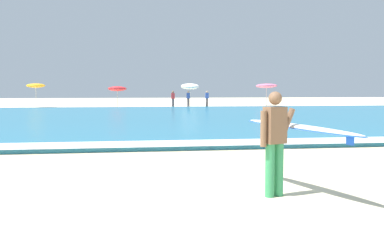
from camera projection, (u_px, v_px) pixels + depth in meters
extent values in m
plane|color=beige|center=(131.00, 202.00, 6.94)|extent=(160.00, 160.00, 0.00)
cube|color=teal|center=(128.00, 118.00, 26.29)|extent=(120.00, 28.00, 0.14)
cube|color=white|center=(129.00, 144.00, 13.06)|extent=(120.00, 1.50, 0.01)
cylinder|color=#338E56|center=(270.00, 170.00, 7.24)|extent=(0.15, 0.15, 0.88)
cylinder|color=#338E56|center=(279.00, 169.00, 7.33)|extent=(0.15, 0.15, 0.88)
cube|color=brown|center=(275.00, 125.00, 7.24)|extent=(0.39, 0.32, 0.60)
sphere|color=brown|center=(275.00, 98.00, 7.20)|extent=(0.22, 0.22, 0.22)
cylinder|color=brown|center=(263.00, 129.00, 7.13)|extent=(0.10, 0.10, 0.58)
cylinder|color=brown|center=(287.00, 123.00, 7.38)|extent=(0.33, 0.20, 0.51)
ellipsoid|color=white|center=(299.00, 127.00, 7.48)|extent=(1.19, 2.71, 0.15)
ellipsoid|color=blue|center=(299.00, 128.00, 7.48)|extent=(1.25, 2.82, 0.10)
cube|color=blue|center=(350.00, 140.00, 6.51)|extent=(0.07, 0.14, 0.14)
cylinder|color=beige|center=(36.00, 97.00, 42.18)|extent=(0.05, 0.05, 2.02)
ellipsoid|color=#F4A31E|center=(36.00, 86.00, 42.10)|extent=(1.72, 1.73, 0.45)
cylinder|color=beige|center=(117.00, 98.00, 42.48)|extent=(0.05, 0.05, 1.71)
ellipsoid|color=red|center=(117.00, 89.00, 42.42)|extent=(1.78, 1.80, 0.56)
cylinder|color=beige|center=(190.00, 97.00, 42.80)|extent=(0.05, 0.05, 1.92)
ellipsoid|color=white|center=(190.00, 86.00, 42.73)|extent=(1.77, 1.81, 0.69)
cylinder|color=beige|center=(266.00, 96.00, 45.56)|extent=(0.05, 0.05, 2.01)
ellipsoid|color=pink|center=(266.00, 86.00, 45.49)|extent=(2.18, 2.20, 0.52)
cylinder|color=#383842|center=(207.00, 103.00, 43.11)|extent=(0.20, 0.20, 0.84)
cube|color=#2D4CA5|center=(207.00, 96.00, 43.06)|extent=(0.32, 0.20, 0.54)
sphere|color=tan|center=(207.00, 92.00, 43.04)|extent=(0.20, 0.20, 0.20)
cylinder|color=#383842|center=(173.00, 103.00, 41.16)|extent=(0.20, 0.20, 0.84)
cube|color=red|center=(173.00, 96.00, 41.12)|extent=(0.32, 0.20, 0.54)
sphere|color=brown|center=(173.00, 92.00, 41.09)|extent=(0.20, 0.20, 0.20)
cylinder|color=#383842|center=(188.00, 103.00, 42.74)|extent=(0.20, 0.20, 0.84)
cube|color=#2D4CA5|center=(188.00, 96.00, 42.69)|extent=(0.32, 0.20, 0.54)
sphere|color=tan|center=(188.00, 92.00, 42.67)|extent=(0.20, 0.20, 0.20)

